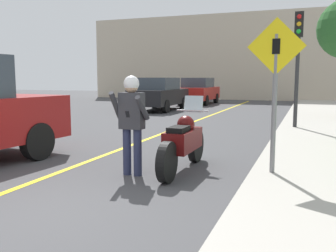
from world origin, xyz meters
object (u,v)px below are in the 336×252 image
person_biker (132,115)px  crossing_sign (275,81)px  parked_car_black (159,94)px  parked_car_red (198,91)px  motorcycle (183,142)px  traffic_light (298,48)px

person_biker → crossing_sign: size_ratio=0.68×
person_biker → parked_car_black: bearing=109.9°
parked_car_red → person_biker: bearing=-77.6°
crossing_sign → parked_car_black: 13.43m
motorcycle → person_biker: 1.06m
motorcycle → traffic_light: bearing=75.0°
parked_car_black → traffic_light: bearing=-38.3°
motorcycle → crossing_sign: size_ratio=0.91×
crossing_sign → parked_car_black: (-6.68, 11.63, -0.75)m
parked_car_black → parked_car_red: size_ratio=1.00×
traffic_light → parked_car_red: bearing=120.3°
person_biker → parked_car_black: size_ratio=0.40×
parked_car_red → traffic_light: bearing=-59.7°
traffic_light → parked_car_black: 8.87m
motorcycle → parked_car_black: bearing=113.8°
parked_car_black → parked_car_red: (0.56, 5.35, 0.00)m
parked_car_red → parked_car_black: bearing=-95.9°
crossing_sign → parked_car_red: bearing=109.8°
crossing_sign → parked_car_red: (-6.12, 16.98, -0.75)m
person_biker → parked_car_red: size_ratio=0.40×
person_biker → crossing_sign: 2.40m
motorcycle → parked_car_red: 17.61m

